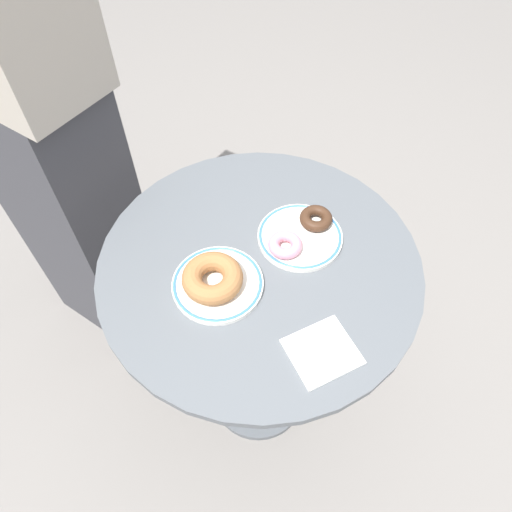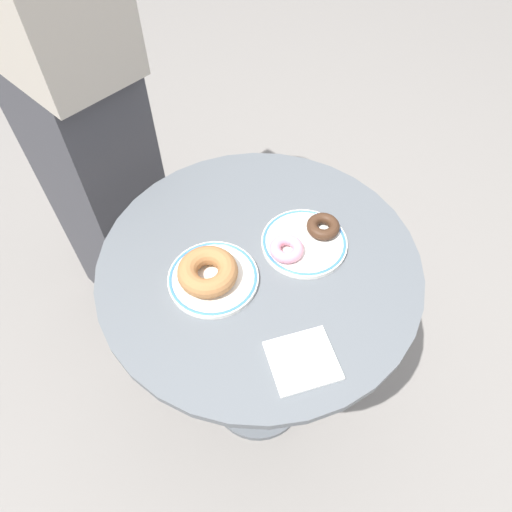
% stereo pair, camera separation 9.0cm
% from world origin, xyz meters
% --- Properties ---
extents(ground_plane, '(7.00, 7.00, 0.02)m').
position_xyz_m(ground_plane, '(0.00, 0.00, -0.01)').
color(ground_plane, gray).
extents(cafe_table, '(0.64, 0.64, 0.72)m').
position_xyz_m(cafe_table, '(0.00, 0.00, 0.52)').
color(cafe_table, '#565B60').
rests_on(cafe_table, ground).
extents(plate_left, '(0.17, 0.17, 0.01)m').
position_xyz_m(plate_left, '(-0.10, 0.02, 0.73)').
color(plate_left, white).
rests_on(plate_left, cafe_table).
extents(plate_right, '(0.17, 0.17, 0.01)m').
position_xyz_m(plate_right, '(0.10, -0.02, 0.73)').
color(plate_right, white).
rests_on(plate_right, cafe_table).
extents(donut_cinnamon, '(0.15, 0.15, 0.04)m').
position_xyz_m(donut_cinnamon, '(-0.11, 0.02, 0.75)').
color(donut_cinnamon, '#A36B3D').
rests_on(donut_cinnamon, plate_left).
extents(donut_chocolate, '(0.08, 0.08, 0.02)m').
position_xyz_m(donut_chocolate, '(0.14, -0.02, 0.74)').
color(donut_chocolate, '#422819').
rests_on(donut_chocolate, plate_right).
extents(donut_pink_frosted, '(0.09, 0.09, 0.02)m').
position_xyz_m(donut_pink_frosted, '(0.05, -0.02, 0.74)').
color(donut_pink_frosted, pink).
rests_on(donut_pink_frosted, plate_right).
extents(paper_napkin, '(0.14, 0.13, 0.01)m').
position_xyz_m(paper_napkin, '(-0.07, -0.21, 0.72)').
color(paper_napkin, white).
rests_on(paper_napkin, cafe_table).
extents(person_figure, '(0.29, 0.42, 1.75)m').
position_xyz_m(person_figure, '(-0.11, 0.60, 0.87)').
color(person_figure, '#3D3D42').
rests_on(person_figure, ground).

